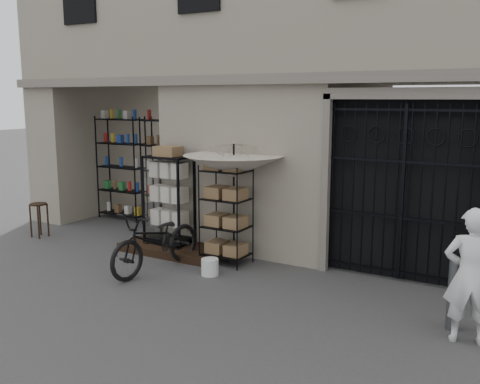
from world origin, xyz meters
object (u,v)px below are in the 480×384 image
Objects in this scene: white_bucket at (210,267)px; steel_bollard at (454,295)px; bicycle at (158,271)px; shopkeeper at (465,341)px; wooden_stool at (39,219)px; display_cabinet at (169,204)px; wire_rack at (226,216)px; market_umbrella at (234,160)px.

steel_bollard reaches higher than white_bucket.
steel_bollard is (4.77, 0.06, 0.46)m from bicycle.
white_bucket reaches higher than shopkeeper.
bicycle is at bearing -7.97° from wooden_stool.
steel_bollard is 0.55× the size of shopkeeper.
display_cabinet is at bearing 150.11° from white_bucket.
wooden_stool is at bearing 176.98° from steel_bollard.
shopkeeper is (8.58, -0.73, -0.38)m from wooden_stool.
wire_rack is at bearing 5.96° from wooden_stool.
steel_bollard is at bearing -28.92° from wire_rack.
wire_rack reaches higher than wooden_stool.
display_cabinet is at bearing -178.60° from market_umbrella.
white_bucket is (0.08, -0.92, -1.70)m from market_umbrella.
wire_rack is 1.52m from bicycle.
bicycle is 1.21× the size of shopkeeper.
market_umbrella reaches higher than wooden_stool.
wire_rack is 2.44× the size of wooden_stool.
market_umbrella is at bearing 164.23° from steel_bollard.
display_cabinet is at bearing 156.72° from wire_rack.
market_umbrella is 8.77× the size of white_bucket.
shopkeeper is at bearing -55.41° from steel_bollard.
display_cabinet reaches higher than steel_bollard.
market_umbrella is (1.45, 0.04, 0.93)m from display_cabinet.
shopkeeper is (4.06, -0.49, -0.14)m from white_bucket.
display_cabinet reaches higher than white_bucket.
wire_rack reaches higher than bicycle.
shopkeeper is at bearing -0.56° from display_cabinet.
wire_rack is at bearing -31.36° from shopkeeper.
display_cabinet is at bearing -29.19° from shopkeeper.
wire_rack is (1.42, -0.18, -0.03)m from display_cabinet.
bicycle is at bearing -124.91° from market_umbrella.
wire_rack is 0.99m from market_umbrella.
steel_bollard is at bearing -3.02° from wooden_stool.
white_bucket is 0.40× the size of wooden_stool.
wooden_stool is (-3.61, 0.51, 0.38)m from bicycle.
bicycle reaches higher than steel_bollard.
display_cabinet is 1.73m from market_umbrella.
wooden_stool is at bearing 169.81° from wire_rack.
steel_bollard is at bearing 6.45° from bicycle.
wire_rack is at bearing 167.23° from steel_bollard.
shopkeeper is at bearing 3.09° from bicycle.
white_bucket is 0.32× the size of steel_bollard.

